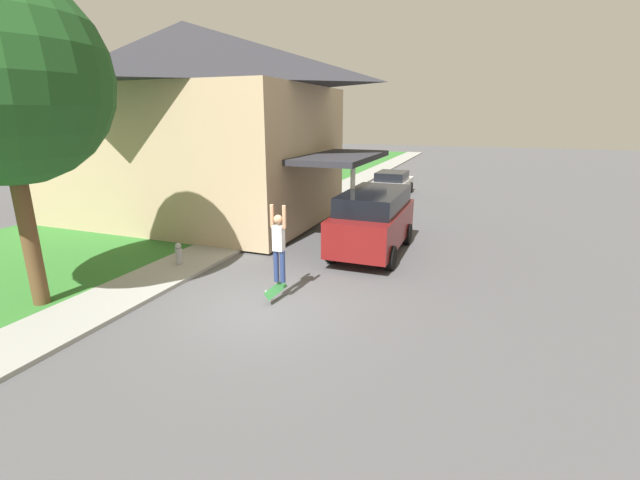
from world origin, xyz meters
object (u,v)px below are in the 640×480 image
(car_down_street, at_px, (392,184))
(fire_hydrant, at_px, (179,254))
(skateboarder, at_px, (279,243))
(suv_parked, at_px, (373,220))
(skateboard, at_px, (276,290))

(car_down_street, relative_size, fire_hydrant, 6.26)
(skateboarder, bearing_deg, suv_parked, 74.93)
(skateboard, bearing_deg, fire_hydrant, 162.89)
(suv_parked, height_order, fire_hydrant, suv_parked)
(suv_parked, xyz_separation_m, car_down_street, (-1.61, 10.84, -0.47))
(suv_parked, bearing_deg, car_down_street, 98.45)
(fire_hydrant, bearing_deg, suv_parked, 34.43)
(suv_parked, height_order, car_down_street, suv_parked)
(skateboarder, relative_size, skateboard, 2.38)
(suv_parked, xyz_separation_m, skateboard, (-1.24, -4.62, -0.83))
(skateboard, xyz_separation_m, fire_hydrant, (-3.79, 1.17, 0.13))
(skateboarder, distance_m, skateboard, 1.16)
(suv_parked, distance_m, fire_hydrant, 6.15)
(suv_parked, distance_m, skateboarder, 4.63)
(car_down_street, bearing_deg, fire_hydrant, -103.48)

